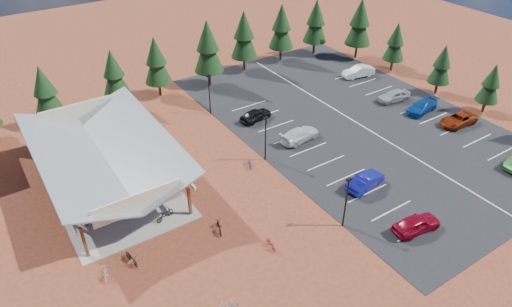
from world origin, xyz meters
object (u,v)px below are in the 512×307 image
bike_1 (99,211)px  car_3 (300,134)px  car_9 (358,71)px  lamp_post_1 (265,136)px  bike_7 (123,150)px  bike_0 (92,220)px  bike_13 (227,306)px  car_6 (458,120)px  bike_9 (105,273)px  lamp_post_2 (209,92)px  bike_2 (95,171)px  trash_bin_0 (189,176)px  car_4 (256,115)px  car_1 (365,181)px  bike_pavilion (103,151)px  bike_3 (62,165)px  bike_6 (140,169)px  bike_11 (271,244)px  car_8 (394,96)px  bike_8 (132,258)px  car_0 (417,224)px  bike_14 (249,163)px  trash_bin_1 (171,164)px  bike_5 (129,190)px  bike_12 (219,227)px  bike_4 (165,215)px

bike_1 → car_3: (22.73, 0.24, 0.12)m
car_9 → car_3: bearing=-51.9°
lamp_post_1 → bike_7: 15.36m
bike_0 → bike_13: (5.37, -14.02, -0.10)m
car_6 → car_9: car_9 is taller
bike_7 → bike_9: bike_7 is taller
bike_13 → car_6: size_ratio=0.35×
lamp_post_2 → bike_0: bearing=-146.5°
lamp_post_1 → bike_2: (-15.75, 7.10, -2.44)m
trash_bin_0 → bike_9: bike_9 is taller
car_4 → car_1: bearing=176.4°
bike_pavilion → bike_3: (-3.24, 4.84, -3.17)m
bike_1 → bike_6: 6.89m
bike_11 → bike_3: bearing=126.3°
bike_9 → bike_7: bearing=-95.6°
trash_bin_0 → car_3: (13.67, -0.23, 0.31)m
trash_bin_0 → bike_1: bearing=-177.0°
lamp_post_2 → bike_3: 18.51m
trash_bin_0 → bike_11: size_ratio=0.59×
car_8 → car_9: 8.15m
bike_1 → bike_8: bearing=173.3°
car_0 → car_1: 6.76m
lamp_post_2 → car_6: 29.71m
bike_6 → bike_11: size_ratio=1.02×
bike_14 → car_8: 23.40m
trash_bin_1 → car_1: 19.50m
bike_9 → bike_5: bearing=-101.9°
car_8 → car_9: (1.48, 8.01, 0.02)m
bike_12 → car_1: car_1 is taller
car_4 → bike_5: bearing=97.5°
car_0 → car_6: 20.59m
bike_3 → car_3: bearing=-129.2°
bike_4 → bike_7: (0.51, 11.97, 0.03)m
car_3 → bike_13: bearing=122.8°
trash_bin_0 → bike_4: size_ratio=0.48×
bike_11 → car_1: (12.16, 1.56, 0.31)m
bike_8 → bike_12: bearing=-13.6°
car_3 → car_4: bearing=7.5°
bike_0 → car_9: car_9 is taller
car_1 → car_4: (-1.67, 16.68, -0.03)m
bike_6 → bike_7: (-0.23, 4.11, 0.12)m
lamp_post_2 → bike_0: (-18.17, -12.02, -2.38)m
bike_14 → car_1: car_1 is taller
bike_6 → car_6: size_ratio=0.32×
trash_bin_0 → lamp_post_2: bearing=52.3°
bike_14 → car_4: 9.54m
car_0 → bike_7: bearing=41.4°
bike_2 → car_0: (20.56, -22.97, 0.26)m
bike_7 → bike_14: 13.68m
bike_12 → car_0: bearing=165.8°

